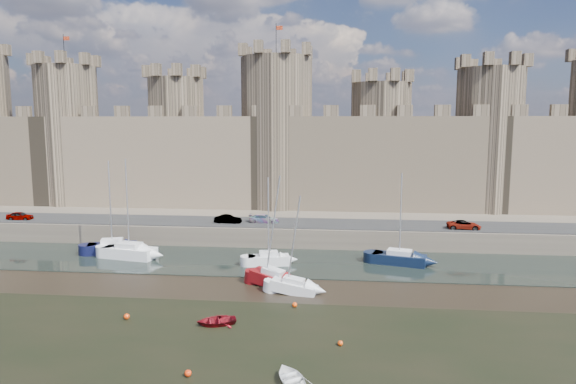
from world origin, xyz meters
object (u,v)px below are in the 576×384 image
sailboat_3 (399,258)px  car_0 (20,216)px  car_3 (464,225)px  car_1 (228,219)px  sailboat_2 (269,259)px  sailboat_1 (112,247)px  sailboat_4 (273,278)px  sailboat_5 (294,286)px  sailboat_0 (129,251)px  car_2 (264,219)px

sailboat_3 → car_0: bearing=-173.3°
car_3 → car_1: bearing=90.7°
car_3 → sailboat_2: size_ratio=0.42×
sailboat_1 → sailboat_4: (20.79, -10.14, -0.08)m
sailboat_1 → sailboat_5: sailboat_1 is taller
car_1 → sailboat_0: bearing=136.5°
car_0 → car_3: car_0 is taller
sailboat_0 → sailboat_4: 19.64m
sailboat_4 → sailboat_2: bearing=125.7°
car_2 → sailboat_3: sailboat_3 is taller
car_1 → car_0: bearing=93.8°
sailboat_2 → sailboat_3: size_ratio=0.96×
sailboat_1 → sailboat_3: bearing=-20.0°
car_0 → sailboat_5: 43.25m
sailboat_1 → sailboat_5: bearing=-45.3°
car_3 → sailboat_5: size_ratio=0.45×
car_0 → sailboat_1: 17.49m
car_3 → sailboat_4: bearing=129.8°
sailboat_4 → car_3: bearing=61.8°
car_2 → car_3: size_ratio=0.95×
sailboat_2 → car_3: bearing=10.9°
car_2 → sailboat_2: size_ratio=0.40×
car_1 → sailboat_3: 22.93m
car_2 → sailboat_4: 18.79m
sailboat_0 → car_3: bearing=23.1°
car_1 → car_2: (4.63, 0.91, -0.01)m
sailboat_0 → sailboat_5: (20.00, -10.01, -0.20)m
sailboat_3 → car_2: bearing=166.1°
car_1 → sailboat_4: sailboat_4 is taller
car_0 → car_1: (28.53, 0.52, -0.00)m
car_3 → sailboat_2: bearing=114.9°
sailboat_0 → sailboat_1: sailboat_0 is taller
car_0 → car_1: size_ratio=0.97×
sailboat_2 → sailboat_5: size_ratio=1.06×
car_0 → car_3: size_ratio=0.83×
sailboat_1 → sailboat_0: bearing=-51.3°
sailboat_5 → car_1: bearing=128.1°
car_1 → sailboat_3: sailboat_3 is taller
car_0 → sailboat_3: (49.69, -8.03, -2.30)m
car_2 → sailboat_0: (-14.23, -10.10, -2.19)m
car_0 → car_1: bearing=-91.5°
sailboat_2 → sailboat_4: bearing=-90.3°
sailboat_3 → sailboat_4: 15.64m
car_1 → car_2: size_ratio=0.90×
car_1 → sailboat_5: bearing=-148.8°
car_0 → sailboat_5: bearing=-118.2°
car_2 → sailboat_2: (2.18, -11.29, -2.28)m
sailboat_1 → sailboat_2: 19.60m
car_1 → car_3: bearing=-88.5°
sailboat_3 → sailboat_4: size_ratio=0.94×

